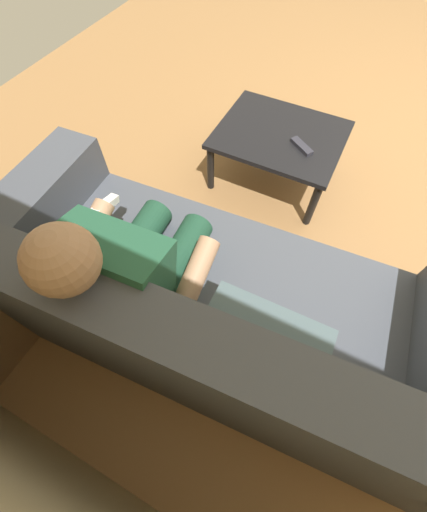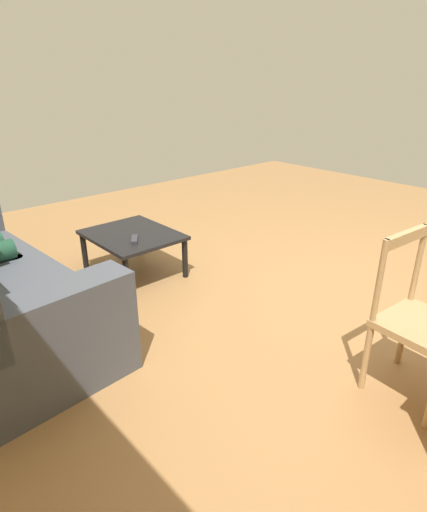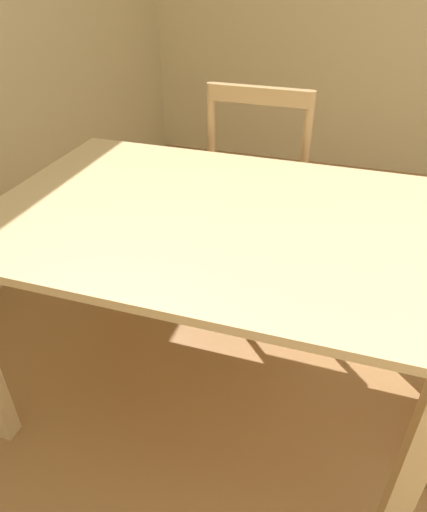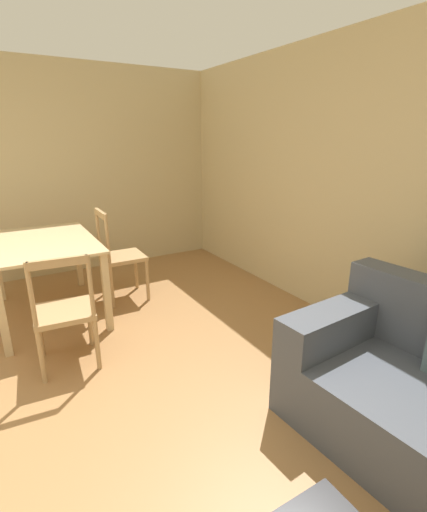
{
  "view_description": "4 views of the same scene",
  "coord_description": "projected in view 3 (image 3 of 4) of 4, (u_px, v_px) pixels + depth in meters",
  "views": [
    {
      "loc": [
        1.04,
        2.73,
        1.73
      ],
      "look_at": [
        1.32,
        2.17,
        0.71
      ],
      "focal_mm": 22.56,
      "sensor_mm": 36.0,
      "label": 1
    },
    {
      "loc": [
        -1.59,
        2.73,
        1.65
      ],
      "look_at": [
        -0.29,
        1.56,
        0.9
      ],
      "focal_mm": 29.46,
      "sensor_mm": 36.0,
      "label": 2
    },
    {
      "loc": [
        -1.54,
        -0.5,
        1.4
      ],
      "look_at": [
        -1.9,
        0.64,
        0.6
      ],
      "focal_mm": 32.32,
      "sensor_mm": 36.0,
      "label": 3
    },
    {
      "loc": [
        1.78,
        0.33,
        1.68
      ],
      "look_at": [
        -0.29,
        1.56,
        0.9
      ],
      "focal_mm": 25.76,
      "sensor_mm": 36.0,
      "label": 4
    }
  ],
  "objects": [
    {
      "name": "dining_table",
      "position": [
        213.0,
        243.0,
        1.41
      ],
      "size": [
        1.34,
        0.92,
        0.76
      ],
      "color": "#D1B27F",
      "rests_on": "ground_plane"
    },
    {
      "name": "dining_chair_near_wall",
      "position": [
        262.0,
        194.0,
        2.08
      ],
      "size": [
        0.43,
        0.43,
        0.98
      ],
      "color": "tan",
      "rests_on": "ground_plane"
    }
  ]
}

